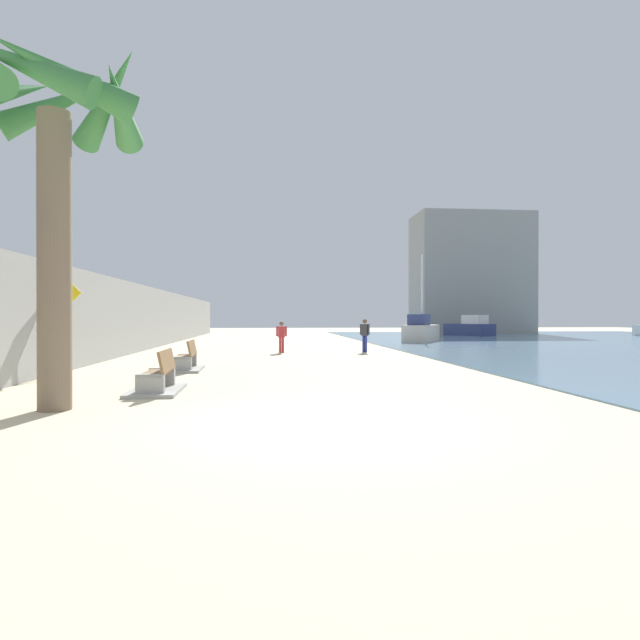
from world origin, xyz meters
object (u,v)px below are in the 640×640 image
object	(u,v)px
pedestrian_sign	(67,316)
boat_far_right	(421,331)
bench_far	(186,363)
person_walking	(281,335)
palm_tree	(55,136)
bench_near	(158,382)
boat_nearest	(470,328)
person_standing	(365,333)

from	to	relation	value
pedestrian_sign	boat_far_right	bearing A→B (deg)	50.02
bench_far	pedestrian_sign	world-z (taller)	pedestrian_sign
person_walking	boat_far_right	world-z (taller)	boat_far_right
person_walking	boat_far_right	xyz separation A→B (m)	(9.90, 9.99, -0.08)
palm_tree	boat_far_right	xyz separation A→B (m)	(14.46, 25.41, -4.29)
bench_near	boat_nearest	distance (m)	40.43
palm_tree	pedestrian_sign	xyz separation A→B (m)	(-1.94, 5.84, -3.31)
boat_nearest	palm_tree	bearing A→B (deg)	-121.47
person_walking	pedestrian_sign	bearing A→B (deg)	-124.19
bench_near	pedestrian_sign	distance (m)	5.13
boat_nearest	pedestrian_sign	size ratio (longest dim) A/B	1.72
person_standing	boat_nearest	xyz separation A→B (m)	(13.82, 21.27, -0.19)
bench_far	person_walking	size ratio (longest dim) A/B	1.39
person_walking	pedestrian_sign	xyz separation A→B (m)	(-6.50, -9.58, 0.91)
bench_near	bench_far	size ratio (longest dim) A/B	1.00
boat_nearest	bench_near	bearing A→B (deg)	-121.47
person_standing	boat_nearest	world-z (taller)	boat_nearest
bench_far	bench_near	bearing A→B (deg)	-88.36
pedestrian_sign	boat_nearest	bearing A→B (deg)	51.67
palm_tree	pedestrian_sign	bearing A→B (deg)	108.41
boat_nearest	person_standing	bearing A→B (deg)	-123.00
palm_tree	boat_far_right	bearing A→B (deg)	60.36
bench_far	boat_nearest	distance (m)	36.32
bench_near	bench_far	world-z (taller)	same
bench_near	boat_far_right	xyz separation A→B (m)	(13.07, 23.15, 0.56)
bench_far	person_walking	bearing A→B (deg)	67.81
pedestrian_sign	person_walking	bearing A→B (deg)	55.81
boat_far_right	pedestrian_sign	size ratio (longest dim) A/B	2.12
palm_tree	person_standing	size ratio (longest dim) A/B	4.22
palm_tree	pedestrian_sign	distance (m)	6.99
bench_near	boat_nearest	size ratio (longest dim) A/B	0.43
bench_near	person_walking	distance (m)	13.55
bench_far	person_standing	size ratio (longest dim) A/B	1.29
boat_far_right	boat_nearest	bearing A→B (deg)	54.68
person_standing	boat_nearest	distance (m)	25.37
person_standing	boat_far_right	world-z (taller)	boat_far_right
boat_far_right	palm_tree	bearing A→B (deg)	-119.64
palm_tree	boat_nearest	bearing A→B (deg)	58.53
boat_nearest	pedestrian_sign	bearing A→B (deg)	-128.33
person_standing	boat_far_right	xyz separation A→B (m)	(5.79, 9.94, -0.16)
palm_tree	bench_near	bearing A→B (deg)	58.49
bench_near	palm_tree	bearing A→B (deg)	-121.51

